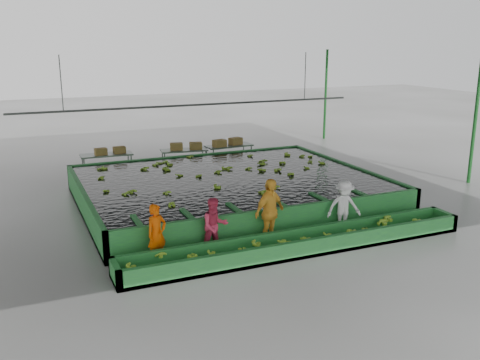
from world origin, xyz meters
name	(u,v)px	position (x,y,z in m)	size (l,w,h in m)	color
ground	(246,213)	(0.00, 0.00, 0.00)	(80.00, 80.00, 0.00)	gray
shed_roof	(247,57)	(0.00, 0.00, 5.00)	(20.00, 22.00, 0.04)	gray
shed_posts	(246,138)	(0.00, 0.00, 2.50)	(20.00, 22.00, 5.00)	#1B6523
flotation_tank	(229,189)	(0.00, 1.50, 0.45)	(10.00, 8.00, 0.90)	#267B33
tank_water	(229,177)	(0.00, 1.50, 0.85)	(9.70, 7.70, 0.00)	black
sorting_trough	(301,243)	(0.00, -3.60, 0.25)	(10.00, 1.00, 0.50)	#267B33
cableway_rail	(195,105)	(0.00, 5.00, 3.00)	(0.08, 0.08, 14.00)	#59605B
rail_hanger_left	(61,83)	(-5.00, 5.00, 4.00)	(0.04, 0.04, 2.00)	#59605B
rail_hanger_right	(305,76)	(5.00, 5.00, 4.00)	(0.04, 0.04, 2.00)	#59605B
worker_a	(157,234)	(-3.71, -2.80, 0.78)	(0.57, 0.37, 1.56)	#E44F05
worker_b	(215,226)	(-2.16, -2.80, 0.77)	(0.75, 0.58, 1.53)	#D83356
worker_c	(270,212)	(-0.55, -2.80, 0.94)	(1.10, 0.46, 1.88)	yellow
worker_d	(344,207)	(1.87, -2.80, 0.79)	(1.02, 0.59, 1.58)	silver
packing_table_left	(107,165)	(-3.29, 6.76, 0.48)	(2.09, 0.84, 0.95)	#59605B
packing_table_mid	(184,160)	(-0.01, 6.59, 0.45)	(1.99, 0.80, 0.90)	#59605B
packing_table_right	(229,155)	(2.08, 6.53, 0.48)	(2.09, 0.84, 0.95)	#59605B
box_stack_left	(110,154)	(-3.15, 6.68, 0.95)	(1.25, 0.35, 0.27)	olive
box_stack_mid	(186,149)	(0.08, 6.55, 0.91)	(1.37, 0.38, 0.29)	olive
box_stack_right	(228,146)	(1.98, 6.44, 0.95)	(1.41, 0.39, 0.30)	olive
floating_bananas	(220,172)	(0.00, 2.30, 0.85)	(8.83, 6.02, 0.12)	#79B125
trough_bananas	(301,238)	(0.00, -3.60, 0.40)	(8.34, 0.56, 0.11)	#79B125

